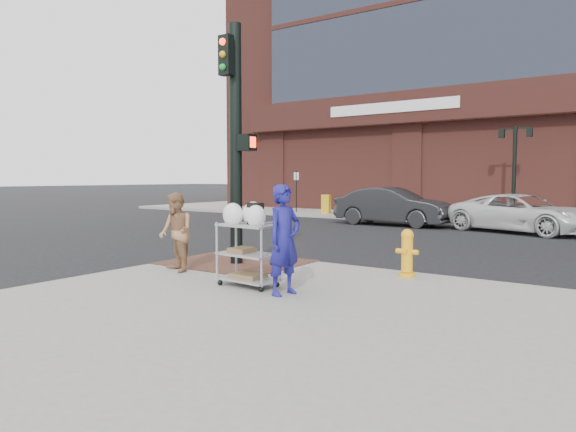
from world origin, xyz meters
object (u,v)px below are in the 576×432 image
Objects in this scene: traffic_signal_pole at (236,137)px; fire_hydrant at (407,252)px; sedan_dark at (393,206)px; lamp_post at (514,162)px; pedestrian_tan at (176,232)px; woman_blue at (284,240)px; minivan_white at (522,213)px; utility_cart at (248,248)px.

traffic_signal_pole reaches higher than fire_hydrant.
lamp_post is at bearing -46.26° from sedan_dark.
pedestrian_tan is at bearing -99.68° from lamp_post.
lamp_post is 2.32× the size of woman_blue.
minivan_white is (4.95, -0.03, -0.09)m from sedan_dark.
minivan_white is (3.84, 12.99, -0.23)m from pedestrian_tan.
woman_blue reaches higher than pedestrian_tan.
traffic_signal_pole is at bearing -99.24° from lamp_post.
fire_hydrant is at bearing 11.09° from traffic_signal_pole.
sedan_dark reaches higher than minivan_white.
minivan_white is (0.99, 13.39, -0.32)m from woman_blue.
traffic_signal_pole is 1.05× the size of sedan_dark.
fire_hydrant is (1.03, 2.46, -0.41)m from woman_blue.
woman_blue reaches higher than sedan_dark.
pedestrian_tan reaches higher than sedan_dark.
utility_cart reaches higher than minivan_white.
pedestrian_tan is (-2.83, -16.60, -1.70)m from lamp_post.
traffic_signal_pole reaches higher than sedan_dark.
utility_cart is 1.60× the size of fire_hydrant.
utility_cart reaches higher than sedan_dark.
utility_cart is 2.99m from fire_hydrant.
traffic_signal_pole is 3.08m from utility_cart.
utility_cart is at bearing 90.06° from woman_blue.
fire_hydrant is at bearing -153.95° from sedan_dark.
traffic_signal_pole is (-2.48, -15.23, 0.21)m from lamp_post.
minivan_white is 5.62× the size of fire_hydrant.
traffic_signal_pole reaches higher than utility_cart.
sedan_dark is 13.63m from utility_cart.
traffic_signal_pole is 3.53× the size of utility_cart.
woman_blue is at bearing 12.67° from pedestrian_tan.
woman_blue is at bearing -112.72° from fire_hydrant.
minivan_white is at bearing 5.91° from woman_blue.
woman_blue is 1.12× the size of pedestrian_tan.
minivan_white is (3.48, 11.62, -2.14)m from traffic_signal_pole.
pedestrian_tan is 13.54m from minivan_white.
lamp_post is 0.80× the size of minivan_white.
lamp_post is 5.64m from sedan_dark.
utility_cart is (-1.84, -13.24, 0.10)m from minivan_white.
fire_hydrant is (1.05, -14.54, -2.02)m from lamp_post.
sedan_dark is at bearing 107.04° from minivan_white.
lamp_post is at bearing 87.17° from utility_cart.
minivan_white is 13.36m from utility_cart.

